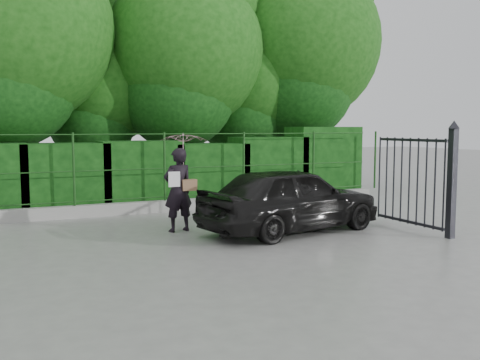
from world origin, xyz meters
name	(u,v)px	position (x,y,z in m)	size (l,w,h in m)	color
ground	(215,248)	(0.00, 0.00, 0.00)	(80.00, 80.00, 0.00)	gray
kerb	(150,207)	(0.00, 4.50, 0.15)	(14.00, 0.25, 0.30)	#9E9E99
fence	(158,167)	(0.22, 4.50, 1.20)	(14.13, 0.06, 1.80)	#184215
hedge	(145,173)	(0.12, 5.50, 0.97)	(14.20, 1.20, 2.24)	black
trees	(156,51)	(1.14, 7.74, 4.62)	(17.10, 6.15, 8.08)	black
gate	(434,178)	(4.60, -0.72, 1.19)	(0.22, 2.33, 2.36)	black
woman	(182,167)	(-0.03, 1.81, 1.37)	(0.98, 0.97, 2.12)	black
car	(291,199)	(2.05, 0.76, 0.71)	(1.67, 4.15, 1.41)	black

